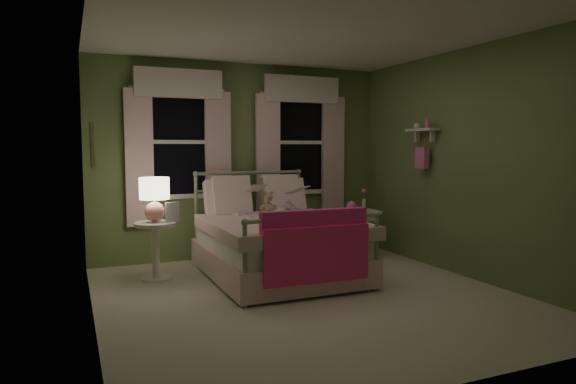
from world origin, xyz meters
name	(u,v)px	position (x,y,z in m)	size (l,w,h in m)	color
room_shell	(309,166)	(0.00, 0.00, 1.30)	(4.20, 4.20, 4.20)	beige
bed	(276,243)	(0.02, 0.90, 0.38)	(1.58, 2.04, 1.18)	white
pink_throw	(316,238)	(0.02, -0.13, 0.61)	(1.10, 0.17, 0.71)	#E72D8B
child_left	(241,195)	(-0.26, 1.32, 0.91)	(0.25, 0.16, 0.68)	#F7D1DD
child_right	(284,193)	(0.30, 1.32, 0.92)	(0.34, 0.26, 0.70)	#F7D1DD
book_left	(248,192)	(-0.26, 1.07, 0.96)	(0.20, 0.27, 0.03)	beige
book_right	(292,194)	(0.30, 1.07, 0.92)	(0.20, 0.27, 0.02)	beige
teddy_bear	(268,205)	(0.02, 1.16, 0.79)	(0.22, 0.17, 0.30)	tan
nightstand_left	(156,243)	(-1.29, 1.25, 0.42)	(0.46, 0.46, 0.65)	white
table_lamp	(154,195)	(-1.29, 1.25, 0.95)	(0.33, 0.33, 0.49)	pink
book_nightstand	(165,222)	(-1.19, 1.17, 0.66)	(0.16, 0.22, 0.02)	beige
nightstand_right	(358,218)	(1.35, 1.31, 0.55)	(0.50, 0.40, 0.64)	white
pink_toy	(352,206)	(1.25, 1.30, 0.71)	(0.14, 0.19, 0.14)	pink
bud_vase	(364,199)	(1.47, 1.36, 0.79)	(0.06, 0.06, 0.28)	white
window_left	(179,136)	(-0.85, 2.03, 1.62)	(1.34, 0.13, 1.96)	black
window_right	(301,137)	(0.85, 2.03, 1.62)	(1.34, 0.13, 1.96)	black
wall_shelf	(422,144)	(1.90, 0.70, 1.52)	(0.15, 0.50, 0.60)	white
framed_picture	(92,145)	(-1.95, 0.60, 1.50)	(0.03, 0.32, 0.42)	beige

